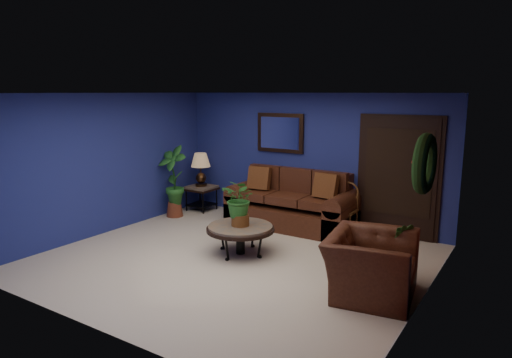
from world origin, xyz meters
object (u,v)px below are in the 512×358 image
Objects in this scene: end_table at (201,192)px; table_lamp at (201,166)px; side_chair at (346,205)px; coffee_table at (240,229)px; armchair at (371,265)px; sofa at (293,207)px.

table_lamp is at bearing 116.57° from end_table.
table_lamp is 3.29m from side_chair.
side_chair is (1.01, 1.85, 0.13)m from coffee_table.
side_chair reaches higher than armchair.
sofa reaches higher than side_chair.
coffee_table is at bearing -89.17° from sofa.
end_table is at bearing 56.23° from armchair.
end_table is at bearing -63.43° from table_lamp.
end_table is at bearing -178.95° from sofa.
armchair is (1.19, -2.18, -0.15)m from side_chair.
side_chair is at bearing 1.59° from sofa.
side_chair is (3.26, 0.07, -0.44)m from table_lamp.
armchair is (2.21, -0.33, -0.02)m from coffee_table.
sofa is at bearing 1.05° from table_lamp.
coffee_table is at bearing -38.43° from table_lamp.
armchair reaches higher than coffee_table.
end_table is at bearing 141.57° from coffee_table.
armchair is at bearing -25.40° from end_table.
end_table is (-2.24, 1.78, 0.00)m from coffee_table.
armchair is (2.24, -2.15, 0.03)m from sofa.
end_table is 0.49× the size of armchair.
coffee_table is 2.11m from side_chair.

